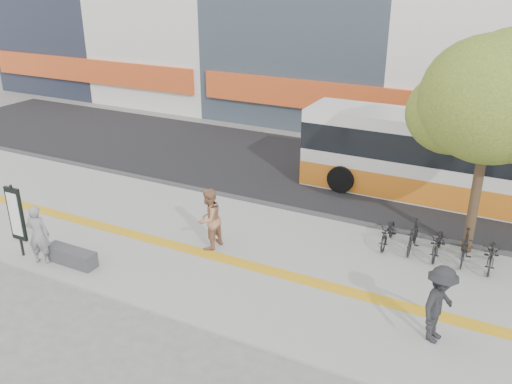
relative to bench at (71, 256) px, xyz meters
The scene contains 13 objects.
ground 2.88m from the bench, 24.78° to the left, with size 120.00×120.00×0.00m, color #5E5F5A.
sidewalk 3.76m from the bench, 46.08° to the left, with size 40.00×7.00×0.08m, color gray.
tactile_strip 3.41m from the bench, 40.24° to the left, with size 40.00×0.45×0.01m, color gold.
street 10.53m from the bench, 75.70° to the left, with size 40.00×8.00×0.06m, color black.
curb 6.73m from the bench, 67.25° to the left, with size 40.00×0.25×0.14m, color #363639.
bench is the anchor object (origin of this frame).
signboard 1.94m from the bench, 169.19° to the right, with size 0.55×0.10×2.20m.
street_tree 12.23m from the bench, 31.62° to the left, with size 4.40×3.80×6.31m.
bus 13.16m from the bench, 47.70° to the left, with size 11.01×2.61×2.93m.
bicycle_row 10.46m from the bench, 29.81° to the left, with size 3.48×1.59×0.92m.
seated_woman 1.08m from the bench, 158.33° to the right, with size 0.64×0.42×1.75m, color black.
pedestrian_tan 4.01m from the bench, 41.22° to the left, with size 0.91×0.71×1.87m, color #9E6C4D.
pedestrian_dark 9.84m from the bench, ahead, with size 1.20×0.69×1.86m, color black.
Camera 1 is at (8.15, -10.66, 7.86)m, focal length 38.03 mm.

